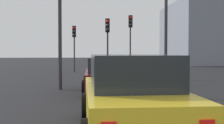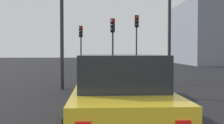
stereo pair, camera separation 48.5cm
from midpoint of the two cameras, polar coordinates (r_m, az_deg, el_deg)
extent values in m
cube|color=#510F16|center=(12.49, -1.89, -3.14)|extent=(4.31, 1.88, 0.61)
cube|color=#1E232B|center=(12.24, -1.86, -0.49)|extent=(1.95, 1.63, 0.57)
cylinder|color=black|center=(13.89, 1.73, -3.64)|extent=(0.64, 0.23, 0.64)
cylinder|color=black|center=(13.85, -5.84, -3.66)|extent=(0.64, 0.23, 0.64)
cylinder|color=black|center=(11.26, 2.99, -4.96)|extent=(0.64, 0.23, 0.64)
cylinder|color=black|center=(11.20, -6.37, -5.01)|extent=(0.64, 0.23, 0.64)
cube|color=red|center=(10.38, 2.11, -3.59)|extent=(0.03, 0.20, 0.11)
cube|color=red|center=(10.33, -5.18, -3.63)|extent=(0.03, 0.20, 0.11)
cube|color=gold|center=(6.31, 1.27, -7.81)|extent=(4.71, 1.89, 0.70)
cube|color=#1E232B|center=(6.00, 1.54, -1.78)|extent=(2.13, 1.63, 0.66)
cylinder|color=black|center=(7.92, 6.57, -7.95)|extent=(0.64, 0.23, 0.64)
cylinder|color=black|center=(7.75, -6.71, -8.17)|extent=(0.64, 0.23, 0.64)
cube|color=red|center=(4.17, 14.26, -11.21)|extent=(0.03, 0.20, 0.11)
cylinder|color=#2D2D30|center=(19.91, -1.53, 1.37)|extent=(0.11, 0.11, 2.93)
cube|color=black|center=(19.92, -1.55, 6.89)|extent=(0.23, 0.30, 0.90)
sphere|color=red|center=(19.84, -1.57, 7.69)|extent=(0.20, 0.20, 0.20)
sphere|color=black|center=(19.81, -1.57, 6.91)|extent=(0.20, 0.20, 0.20)
sphere|color=black|center=(19.79, -1.57, 6.13)|extent=(0.20, 0.20, 0.20)
cylinder|color=#2D2D30|center=(24.64, -7.66, 1.37)|extent=(0.11, 0.11, 2.83)
cube|color=black|center=(24.63, -7.70, 5.71)|extent=(0.22, 0.30, 0.90)
sphere|color=red|center=(24.54, -7.74, 6.36)|extent=(0.20, 0.20, 0.20)
sphere|color=black|center=(24.52, -7.74, 5.73)|extent=(0.20, 0.20, 0.20)
sphere|color=black|center=(24.51, -7.73, 5.10)|extent=(0.20, 0.20, 0.20)
cylinder|color=#2D2D30|center=(22.95, 2.85, 2.16)|extent=(0.11, 0.11, 3.49)
cube|color=black|center=(23.00, 2.89, 7.65)|extent=(0.22, 0.29, 0.90)
sphere|color=red|center=(22.92, 2.95, 8.34)|extent=(0.20, 0.20, 0.20)
sphere|color=black|center=(22.90, 2.95, 7.67)|extent=(0.20, 0.20, 0.20)
sphere|color=black|center=(22.87, 2.95, 7.00)|extent=(0.20, 0.20, 0.20)
cylinder|color=#2D2D30|center=(13.67, -10.80, 8.86)|extent=(0.16, 0.16, 6.65)
cube|color=gray|center=(43.08, 15.77, 5.12)|extent=(14.07, 7.68, 8.15)
camera|label=1|loc=(0.24, -91.18, -0.04)|focal=48.61mm
camera|label=2|loc=(0.24, 88.82, 0.04)|focal=48.61mm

